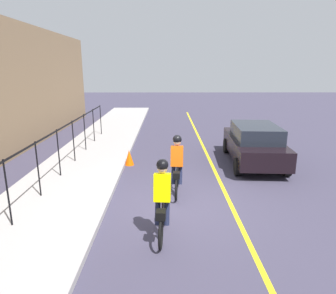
# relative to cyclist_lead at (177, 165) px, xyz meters

# --- Properties ---
(ground_plane) EXTENTS (80.00, 80.00, 0.00)m
(ground_plane) POSITION_rel_cyclist_lead_xyz_m (-0.58, 0.12, -0.91)
(ground_plane) COLOR #3B374A
(lane_line_centre) EXTENTS (36.00, 0.12, 0.01)m
(lane_line_centre) POSITION_rel_cyclist_lead_xyz_m (-0.58, -1.48, -0.91)
(lane_line_centre) COLOR yellow
(lane_line_centre) RESTS_ON ground
(sidewalk) EXTENTS (40.00, 3.20, 0.15)m
(sidewalk) POSITION_rel_cyclist_lead_xyz_m (-0.58, 3.52, -0.84)
(sidewalk) COLOR #A09B9A
(sidewalk) RESTS_ON ground
(iron_fence) EXTENTS (15.14, 0.04, 1.60)m
(iron_fence) POSITION_rel_cyclist_lead_xyz_m (0.42, 3.92, 0.40)
(iron_fence) COLOR black
(iron_fence) RESTS_ON sidewalk
(cyclist_lead) EXTENTS (1.71, 0.38, 1.83)m
(cyclist_lead) POSITION_rel_cyclist_lead_xyz_m (0.00, 0.00, 0.00)
(cyclist_lead) COLOR black
(cyclist_lead) RESTS_ON ground
(cyclist_follow) EXTENTS (1.71, 0.38, 1.83)m
(cyclist_follow) POSITION_rel_cyclist_lead_xyz_m (-2.39, 0.40, 0.00)
(cyclist_follow) COLOR black
(cyclist_follow) RESTS_ON ground
(patrol_sedan) EXTENTS (4.50, 2.13, 1.58)m
(patrol_sedan) POSITION_rel_cyclist_lead_xyz_m (3.06, -3.15, -0.09)
(patrol_sedan) COLOR black
(patrol_sedan) RESTS_ON ground
(traffic_cone_near) EXTENTS (0.36, 0.36, 0.61)m
(traffic_cone_near) POSITION_rel_cyclist_lead_xyz_m (2.86, 1.77, -0.61)
(traffic_cone_near) COLOR #F75B05
(traffic_cone_near) RESTS_ON ground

